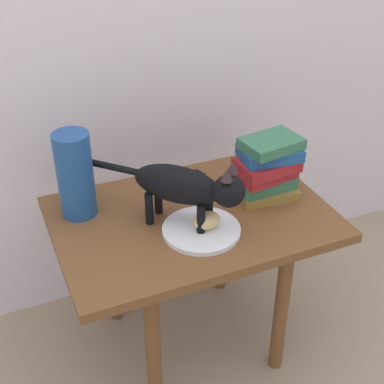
% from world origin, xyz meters
% --- Properties ---
extents(ground_plane, '(6.00, 6.00, 0.00)m').
position_xyz_m(ground_plane, '(0.00, 0.00, 0.00)').
color(ground_plane, gray).
extents(side_table, '(0.81, 0.56, 0.53)m').
position_xyz_m(side_table, '(0.00, 0.00, 0.45)').
color(side_table, brown).
rests_on(side_table, ground).
extents(plate, '(0.22, 0.22, 0.01)m').
position_xyz_m(plate, '(-0.01, -0.09, 0.53)').
color(plate, white).
rests_on(plate, side_table).
extents(bread_roll, '(0.08, 0.07, 0.05)m').
position_xyz_m(bread_roll, '(0.01, -0.09, 0.57)').
color(bread_roll, '#E0BC7A').
rests_on(bread_roll, plate).
extents(cat, '(0.35, 0.37, 0.23)m').
position_xyz_m(cat, '(-0.03, -0.04, 0.66)').
color(cat, black).
rests_on(cat, side_table).
extents(book_stack, '(0.20, 0.15, 0.20)m').
position_xyz_m(book_stack, '(0.25, 0.01, 0.63)').
color(book_stack, olive).
rests_on(book_stack, side_table).
extents(green_vase, '(0.11, 0.11, 0.26)m').
position_xyz_m(green_vase, '(-0.30, 0.14, 0.66)').
color(green_vase, navy).
rests_on(green_vase, side_table).
extents(candle_jar, '(0.07, 0.07, 0.08)m').
position_xyz_m(candle_jar, '(0.33, 0.18, 0.56)').
color(candle_jar, silver).
rests_on(candle_jar, side_table).
extents(tv_remote, '(0.16, 0.09, 0.02)m').
position_xyz_m(tv_remote, '(0.05, 0.17, 0.54)').
color(tv_remote, black).
rests_on(tv_remote, side_table).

